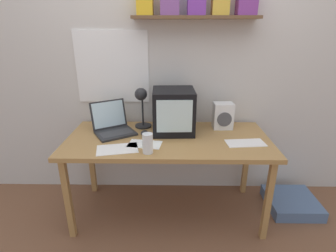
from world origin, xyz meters
The scene contains 13 objects.
ground_plane centered at (0.00, 0.00, 0.00)m, with size 12.00×12.00×0.00m, color brown.
back_wall centered at (0.00, 0.43, 1.31)m, with size 5.60×0.24×2.60m.
corner_desk centered at (0.00, 0.00, 0.66)m, with size 1.63×0.74×0.72m.
crt_monitor centered at (0.04, 0.14, 0.90)m, with size 0.35×0.35×0.36m.
laptop centered at (-0.47, 0.12, 0.79)m, with size 0.41×0.41×0.25m.
desk_lamp centered at (-0.23, 0.20, 0.97)m, with size 0.14×0.19×0.37m.
juice_glass centered at (-0.14, -0.27, 0.79)m, with size 0.07×0.07×0.14m.
space_heater centered at (0.47, 0.22, 0.84)m, with size 0.17×0.14×0.23m.
computer_mouse centered at (-0.20, 0.05, 0.74)m, with size 0.07×0.11×0.03m.
loose_paper_near_monitor centered at (-0.37, -0.22, 0.73)m, with size 0.33×0.24×0.00m.
loose_paper_near_laptop centered at (-0.18, -0.13, 0.73)m, with size 0.27×0.18×0.00m.
open_notebook centered at (0.60, -0.10, 0.73)m, with size 0.31×0.18×0.00m.
floor_cushion centered at (1.13, 0.07, 0.05)m, with size 0.43×0.43×0.10m.
Camera 1 is at (0.03, -1.94, 1.57)m, focal length 28.00 mm.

